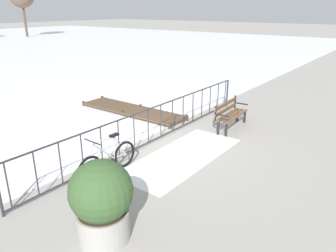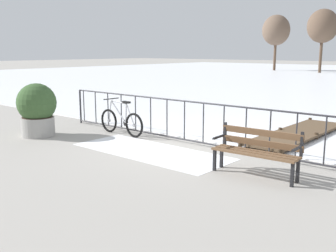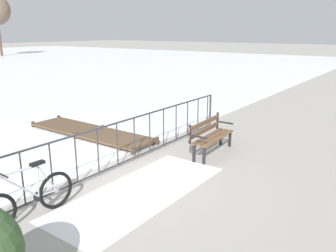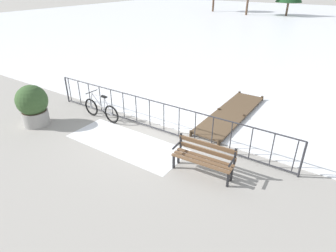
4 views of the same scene
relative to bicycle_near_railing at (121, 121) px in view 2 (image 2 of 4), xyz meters
name	(u,v)px [view 2 (image 2 of 4)]	position (x,y,z in m)	size (l,w,h in m)	color
ground_plane	(193,144)	(2.18, 0.39, -0.37)	(160.00, 160.00, 0.00)	#9E9991
snow_patch	(151,151)	(1.86, -0.81, -0.36)	(3.84, 1.52, 0.01)	white
railing_fence	(194,122)	(2.18, 0.39, 0.19)	(9.06, 0.06, 1.07)	#2D2D33
bicycle_near_railing	(121,121)	(0.00, 0.00, 0.00)	(1.71, 0.52, 0.97)	black
park_bench	(257,148)	(4.54, -0.80, 0.14)	(1.62, 0.57, 0.89)	brown
planter_with_shrub	(37,109)	(-1.60, -1.57, 0.37)	(1.05, 1.05, 1.43)	#9E9B96
wooden_dock	(298,133)	(3.82, 2.81, -0.25)	(1.10, 4.35, 0.20)	brown
tree_far_west	(323,26)	(-6.94, 33.94, 4.30)	(3.06, 3.06, 6.38)	brown
tree_centre	(276,30)	(-12.73, 35.53, 4.14)	(3.10, 3.10, 6.24)	brown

